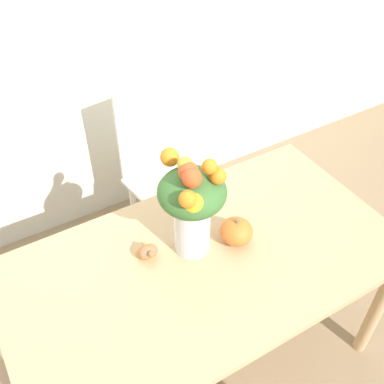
# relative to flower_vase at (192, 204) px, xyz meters

# --- Properties ---
(ground_plane) EXTENTS (12.00, 12.00, 0.00)m
(ground_plane) POSITION_rel_flower_vase_xyz_m (0.01, -0.08, -0.96)
(ground_plane) COLOR #8E7556
(dining_table) EXTENTS (1.51, 0.83, 0.74)m
(dining_table) POSITION_rel_flower_vase_xyz_m (0.01, -0.08, -0.32)
(dining_table) COLOR tan
(dining_table) RESTS_ON ground_plane
(flower_vase) EXTENTS (0.25, 0.28, 0.43)m
(flower_vase) POSITION_rel_flower_vase_xyz_m (0.00, 0.00, 0.00)
(flower_vase) COLOR silver
(flower_vase) RESTS_ON dining_table
(pumpkin) EXTENTS (0.13, 0.13, 0.12)m
(pumpkin) POSITION_rel_flower_vase_xyz_m (0.17, -0.06, -0.18)
(pumpkin) COLOR orange
(pumpkin) RESTS_ON dining_table
(turkey_figurine) EXTENTS (0.08, 0.11, 0.06)m
(turkey_figurine) POSITION_rel_flower_vase_xyz_m (-0.17, 0.05, -0.20)
(turkey_figurine) COLOR #936642
(turkey_figurine) RESTS_ON dining_table
(dining_chair_near_window) EXTENTS (0.47, 0.47, 1.00)m
(dining_chair_near_window) POSITION_rel_flower_vase_xyz_m (0.25, 0.71, -0.45)
(dining_chair_near_window) COLOR white
(dining_chair_near_window) RESTS_ON ground_plane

